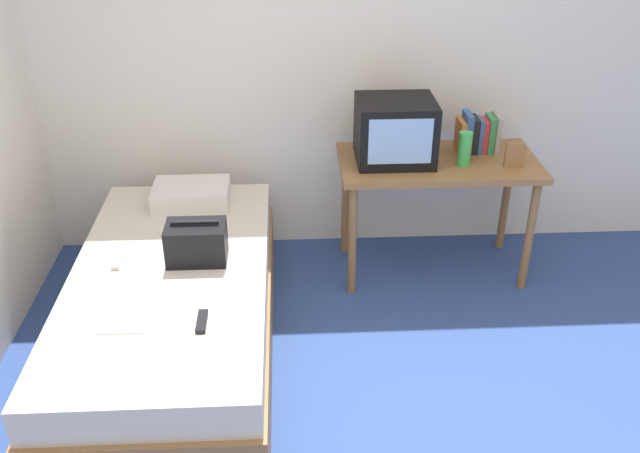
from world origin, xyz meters
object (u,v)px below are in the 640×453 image
(remote_dark, at_px, (202,321))
(magazine, at_px, (125,314))
(tv, at_px, (395,131))
(bed, at_px, (174,312))
(picture_frame, at_px, (515,155))
(handbag, at_px, (196,242))
(book_row, at_px, (477,134))
(water_bottle, at_px, (465,149))
(pillow, at_px, (191,195))
(remote_silver, at_px, (118,261))
(desk, at_px, (437,174))

(remote_dark, bearing_deg, magazine, 166.50)
(tv, bearing_deg, magazine, -140.91)
(bed, bearing_deg, picture_frame, 17.89)
(handbag, distance_m, remote_dark, 0.55)
(bed, bearing_deg, book_row, 26.22)
(tv, height_order, book_row, tv)
(handbag, bearing_deg, tv, 31.12)
(magazine, bearing_deg, picture_frame, 25.58)
(bed, height_order, water_bottle, water_bottle)
(book_row, height_order, pillow, book_row)
(magazine, bearing_deg, pillow, 80.36)
(bed, distance_m, pillow, 0.78)
(picture_frame, relative_size, magazine, 0.51)
(bed, height_order, book_row, book_row)
(tv, relative_size, water_bottle, 2.21)
(remote_silver, bearing_deg, bed, -16.19)
(pillow, bearing_deg, desk, 0.91)
(desk, height_order, remote_dark, desk)
(desk, height_order, remote_silver, desk)
(desk, bearing_deg, magazine, -145.96)
(tv, xyz_separation_m, remote_dark, (-1.01, -1.20, -0.41))
(desk, bearing_deg, pillow, -179.09)
(bed, bearing_deg, pillow, 86.93)
(bed, xyz_separation_m, handbag, (0.14, 0.09, 0.36))
(remote_dark, bearing_deg, desk, 42.91)
(water_bottle, xyz_separation_m, book_row, (0.12, 0.20, 0.01))
(tv, distance_m, pillow, 1.24)
(water_bottle, height_order, remote_dark, water_bottle)
(tv, height_order, handbag, tv)
(tv, bearing_deg, picture_frame, -11.77)
(water_bottle, relative_size, book_row, 0.83)
(handbag, height_order, remote_dark, handbag)
(bed, distance_m, book_row, 2.03)
(water_bottle, distance_m, remote_dark, 1.82)
(desk, xyz_separation_m, book_row, (0.24, 0.11, 0.20))
(pillow, height_order, remote_silver, pillow)
(magazine, bearing_deg, water_bottle, 30.11)
(bed, bearing_deg, handbag, 33.83)
(desk, xyz_separation_m, remote_silver, (-1.75, -0.66, -0.14))
(water_bottle, height_order, remote_silver, water_bottle)
(pillow, bearing_deg, tv, 1.54)
(pillow, relative_size, remote_silver, 3.04)
(picture_frame, distance_m, handbag, 1.84)
(handbag, xyz_separation_m, magazine, (-0.28, -0.46, -0.10))
(pillow, relative_size, remote_dark, 2.81)
(bed, relative_size, book_row, 8.35)
(tv, distance_m, handbag, 1.31)
(desk, xyz_separation_m, magazine, (-1.63, -1.10, -0.14))
(desk, bearing_deg, remote_dark, -137.09)
(remote_dark, bearing_deg, bed, 115.02)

